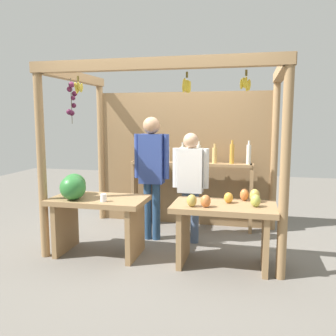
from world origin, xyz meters
name	(u,v)px	position (x,y,z in m)	size (l,w,h in m)	color
ground_plane	(171,241)	(0.00, 0.00, 0.00)	(12.00, 12.00, 0.00)	slate
market_stall	(177,141)	(0.00, 0.38, 1.33)	(2.83, 1.83, 2.27)	#99754C
fruit_counter_left	(90,205)	(-0.85, -0.66, 0.62)	(1.14, 0.64, 0.99)	#99754C
fruit_counter_right	(224,220)	(0.75, -0.64, 0.52)	(1.14, 0.64, 0.85)	#99754C
bottle_shelf_unit	(191,176)	(0.17, 0.64, 0.80)	(1.81, 0.22, 1.34)	#99754C
vendor_man	(152,167)	(-0.27, 0.03, 1.01)	(0.48, 0.23, 1.67)	navy
vendor_woman	(190,179)	(0.26, 0.02, 0.86)	(0.48, 0.20, 1.46)	#475A79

